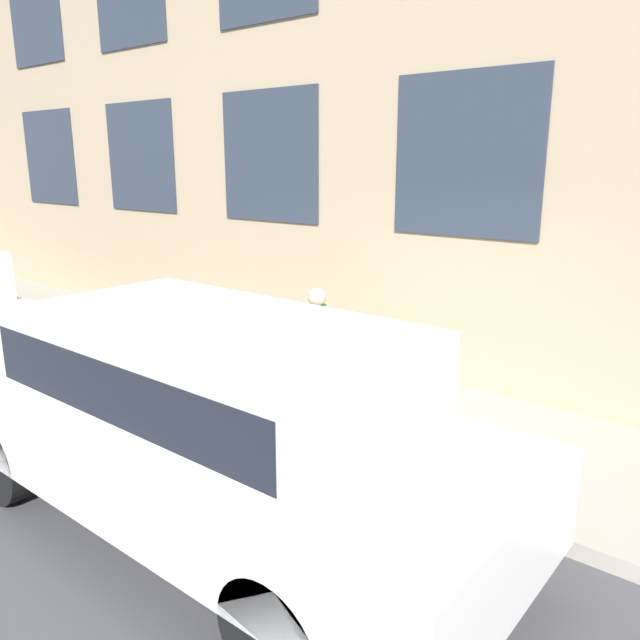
% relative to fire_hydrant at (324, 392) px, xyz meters
% --- Properties ---
extents(ground_plane, '(80.00, 80.00, 0.00)m').
position_rel_fire_hydrant_xyz_m(ground_plane, '(-0.47, -0.48, -0.48)').
color(ground_plane, '#47474C').
extents(sidewalk, '(2.37, 60.00, 0.14)m').
position_rel_fire_hydrant_xyz_m(sidewalk, '(0.71, -0.48, -0.41)').
color(sidewalk, '#A8A093').
rests_on(sidewalk, ground_plane).
extents(fire_hydrant, '(0.30, 0.42, 0.68)m').
position_rel_fire_hydrant_xyz_m(fire_hydrant, '(0.00, 0.00, 0.00)').
color(fire_hydrant, red).
rests_on(fire_hydrant, sidewalk).
extents(person, '(0.30, 0.20, 1.26)m').
position_rel_fire_hydrant_xyz_m(person, '(0.56, 0.54, 0.41)').
color(person, '#998466').
rests_on(person, sidewalk).
extents(parked_truck_white_near, '(1.87, 4.94, 1.65)m').
position_rel_fire_hydrant_xyz_m(parked_truck_white_near, '(-1.78, -0.31, 0.48)').
color(parked_truck_white_near, black).
rests_on(parked_truck_white_near, ground_plane).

